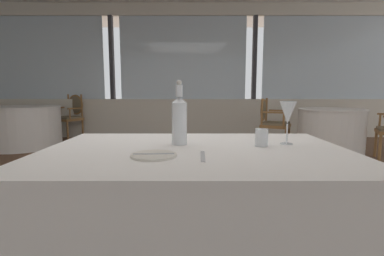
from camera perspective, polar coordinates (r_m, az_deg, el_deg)
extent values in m
plane|color=brown|center=(2.72, -4.39, -14.86)|extent=(13.42, 13.42, 0.00)
cube|color=silver|center=(6.41, -1.89, 2.00)|extent=(9.95, 0.12, 0.85)
cube|color=silver|center=(6.61, -1.98, 22.53)|extent=(9.95, 0.12, 0.25)
cube|color=silver|center=(7.24, -28.06, 12.19)|extent=(2.74, 0.02, 1.78)
cube|color=silver|center=(6.44, -1.94, 13.74)|extent=(2.74, 0.02, 1.78)
cube|color=#333338|center=(6.65, -15.86, 13.26)|extent=(0.08, 0.14, 1.78)
cube|color=silver|center=(7.07, 24.90, 12.50)|extent=(2.74, 0.02, 1.78)
cube|color=#333338|center=(6.56, 12.19, 13.46)|extent=(0.08, 0.14, 1.78)
cube|color=white|center=(1.39, 0.56, -4.57)|extent=(1.47, 1.00, 0.02)
cube|color=white|center=(1.51, 0.54, -18.58)|extent=(1.43, 0.97, 0.73)
cylinder|color=silver|center=(1.24, -7.78, -5.41)|extent=(0.20, 0.20, 0.01)
cube|color=silver|center=(1.24, -7.79, -5.18)|extent=(0.18, 0.03, 0.00)
cube|color=silver|center=(1.22, 2.01, -5.65)|extent=(0.02, 0.19, 0.00)
cylinder|color=white|center=(1.49, -2.69, 0.88)|extent=(0.08, 0.08, 0.22)
cone|color=white|center=(1.48, -2.72, 5.65)|extent=(0.08, 0.08, 0.03)
cylinder|color=white|center=(1.48, -2.73, 7.39)|extent=(0.04, 0.04, 0.06)
sphere|color=silver|center=(1.48, -2.74, 9.01)|extent=(0.03, 0.03, 0.03)
cylinder|color=white|center=(1.59, 18.16, -2.99)|extent=(0.06, 0.06, 0.00)
cylinder|color=white|center=(1.58, 18.24, -1.07)|extent=(0.01, 0.01, 0.10)
cone|color=white|center=(1.57, 18.40, 2.92)|extent=(0.09, 0.09, 0.12)
cylinder|color=white|center=(1.49, 13.53, -1.85)|extent=(0.07, 0.07, 0.09)
cylinder|color=white|center=(5.02, 25.94, 3.36)|extent=(1.02, 1.02, 0.02)
cylinder|color=white|center=(5.06, 25.70, -0.87)|extent=(0.99, 0.99, 0.73)
cylinder|color=olive|center=(4.94, 33.20, -3.46)|extent=(0.04, 0.04, 0.40)
cylinder|color=olive|center=(5.33, 32.59, -2.70)|extent=(0.04, 0.04, 0.40)
cylinder|color=olive|center=(5.34, 33.20, 1.19)|extent=(0.03, 0.03, 0.22)
cube|color=olive|center=(5.10, 16.16, 0.45)|extent=(0.61, 0.61, 0.05)
cube|color=#75664C|center=(5.10, 16.18, 0.93)|extent=(0.56, 0.56, 0.04)
cylinder|color=olive|center=(5.30, 18.54, -1.91)|extent=(0.04, 0.04, 0.41)
cylinder|color=olive|center=(4.91, 18.02, -2.60)|extent=(0.04, 0.04, 0.41)
cylinder|color=olive|center=(5.36, 14.29, -1.65)|extent=(0.04, 0.04, 0.41)
cylinder|color=olive|center=(4.97, 13.44, -2.32)|extent=(0.04, 0.04, 0.41)
cylinder|color=olive|center=(5.31, 14.45, 3.43)|extent=(0.04, 0.04, 0.44)
cylinder|color=olive|center=(4.92, 13.61, 3.15)|extent=(0.04, 0.04, 0.44)
ellipsoid|color=#75664C|center=(5.11, 13.89, 3.55)|extent=(0.21, 0.38, 0.37)
torus|color=olive|center=(5.11, 13.89, 3.55)|extent=(0.19, 0.36, 0.38)
cube|color=olive|center=(5.32, 16.88, 3.35)|extent=(0.35, 0.19, 0.03)
cylinder|color=olive|center=(5.31, 18.34, 2.10)|extent=(0.03, 0.03, 0.22)
cube|color=olive|center=(4.83, 16.05, 3.00)|extent=(0.35, 0.19, 0.03)
cylinder|color=olive|center=(4.82, 17.66, 1.62)|extent=(0.03, 0.03, 0.22)
cylinder|color=white|center=(6.07, -31.02, 3.62)|extent=(1.34, 1.34, 0.02)
cylinder|color=white|center=(6.10, -30.79, 0.11)|extent=(1.30, 1.30, 0.73)
cube|color=olive|center=(6.70, -23.59, 1.59)|extent=(0.62, 0.62, 0.05)
cube|color=#75664C|center=(6.69, -23.61, 1.96)|extent=(0.57, 0.57, 0.04)
cylinder|color=olive|center=(6.44, -23.69, -0.63)|extent=(0.04, 0.04, 0.40)
cylinder|color=olive|center=(6.75, -25.89, -0.40)|extent=(0.04, 0.04, 0.40)
cylinder|color=olive|center=(6.70, -21.09, -0.21)|extent=(0.04, 0.04, 0.40)
cylinder|color=olive|center=(7.00, -23.31, -0.01)|extent=(0.04, 0.04, 0.40)
cylinder|color=olive|center=(6.66, -21.29, 4.09)|extent=(0.04, 0.04, 0.51)
cylinder|color=olive|center=(6.96, -23.53, 4.10)|extent=(0.04, 0.04, 0.51)
ellipsoid|color=#75664C|center=(6.82, -22.35, 4.31)|extent=(0.37, 0.22, 0.43)
torus|color=olive|center=(6.82, -22.35, 4.31)|extent=(0.41, 0.22, 0.44)
cube|color=olive|center=(6.48, -22.40, 3.65)|extent=(0.20, 0.35, 0.03)
cylinder|color=olive|center=(6.39, -23.30, 2.57)|extent=(0.03, 0.03, 0.22)
cube|color=olive|center=(6.86, -25.18, 3.69)|extent=(0.20, 0.35, 0.03)
cylinder|color=olive|center=(6.78, -26.06, 2.67)|extent=(0.03, 0.03, 0.22)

